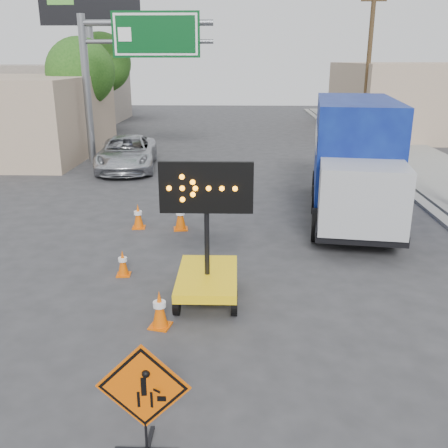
# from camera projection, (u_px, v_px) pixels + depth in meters

# --- Properties ---
(ground) EXTENTS (100.00, 100.00, 0.00)m
(ground) POSITION_uv_depth(u_px,v_px,m) (181.00, 406.00, 7.32)
(ground) COLOR #2D2D30
(ground) RESTS_ON ground
(curb_right) EXTENTS (0.40, 60.00, 0.12)m
(curb_right) POSITION_uv_depth(u_px,v_px,m) (390.00, 177.00, 21.28)
(curb_right) COLOR gray
(curb_right) RESTS_ON ground
(sidewalk_right) EXTENTS (4.00, 60.00, 0.15)m
(sidewalk_right) POSITION_uv_depth(u_px,v_px,m) (445.00, 177.00, 21.20)
(sidewalk_right) COLOR gray
(sidewalk_right) RESTS_ON ground
(storefront_left_far) EXTENTS (12.00, 10.00, 4.40)m
(storefront_left_far) POSITION_uv_depth(u_px,v_px,m) (42.00, 94.00, 39.40)
(storefront_left_far) COLOR gray
(storefront_left_far) RESTS_ON ground
(building_right_far) EXTENTS (10.00, 14.00, 4.60)m
(building_right_far) POSITION_uv_depth(u_px,v_px,m) (417.00, 98.00, 34.61)
(building_right_far) COLOR tan
(building_right_far) RESTS_ON ground
(highway_gantry) EXTENTS (6.18, 0.38, 6.90)m
(highway_gantry) POSITION_uv_depth(u_px,v_px,m) (128.00, 54.00, 22.91)
(highway_gantry) COLOR slate
(highway_gantry) RESTS_ON ground
(billboard) EXTENTS (6.10, 0.54, 9.85)m
(billboard) POSITION_uv_depth(u_px,v_px,m) (90.00, 15.00, 29.84)
(billboard) COLOR slate
(billboard) RESTS_ON ground
(utility_pole_far) EXTENTS (1.80, 0.26, 9.00)m
(utility_pole_far) POSITION_uv_depth(u_px,v_px,m) (369.00, 62.00, 28.34)
(utility_pole_far) COLOR #47341E
(utility_pole_far) RESTS_ON ground
(tree_left_near) EXTENTS (3.71, 3.71, 6.03)m
(tree_left_near) POSITION_uv_depth(u_px,v_px,m) (80.00, 72.00, 27.16)
(tree_left_near) COLOR #47341E
(tree_left_near) RESTS_ON ground
(tree_left_far) EXTENTS (4.10, 4.10, 6.66)m
(tree_left_far) POSITION_uv_depth(u_px,v_px,m) (101.00, 63.00, 34.64)
(tree_left_far) COLOR #47341E
(tree_left_far) RESTS_ON ground
(construction_sign) EXTENTS (1.20, 0.85, 1.59)m
(construction_sign) POSITION_uv_depth(u_px,v_px,m) (144.00, 397.00, 6.21)
(construction_sign) COLOR black
(construction_sign) RESTS_ON ground
(arrow_board) EXTENTS (1.87, 2.09, 2.95)m
(arrow_board) POSITION_uv_depth(u_px,v_px,m) (207.00, 269.00, 10.43)
(arrow_board) COLOR yellow
(arrow_board) RESTS_ON ground
(pickup_truck) EXTENTS (3.13, 5.67, 1.50)m
(pickup_truck) POSITION_uv_depth(u_px,v_px,m) (127.00, 153.00, 22.79)
(pickup_truck) COLOR silver
(pickup_truck) RESTS_ON ground
(box_truck) EXTENTS (3.27, 7.93, 3.65)m
(box_truck) POSITION_uv_depth(u_px,v_px,m) (353.00, 165.00, 15.71)
(box_truck) COLOR black
(box_truck) RESTS_ON ground
(cone_a) EXTENTS (0.45, 0.45, 0.74)m
(cone_a) POSITION_uv_depth(u_px,v_px,m) (160.00, 309.00, 9.38)
(cone_a) COLOR #DB5304
(cone_a) RESTS_ON ground
(cone_b) EXTENTS (0.34, 0.34, 0.63)m
(cone_b) POSITION_uv_depth(u_px,v_px,m) (123.00, 263.00, 11.65)
(cone_b) COLOR #DB5304
(cone_b) RESTS_ON ground
(cone_c) EXTENTS (0.47, 0.47, 0.81)m
(cone_c) POSITION_uv_depth(u_px,v_px,m) (180.00, 216.00, 14.79)
(cone_c) COLOR #DB5304
(cone_c) RESTS_ON ground
(cone_d) EXTENTS (0.42, 0.42, 0.75)m
(cone_d) POSITION_uv_depth(u_px,v_px,m) (138.00, 216.00, 14.93)
(cone_d) COLOR #DB5304
(cone_d) RESTS_ON ground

